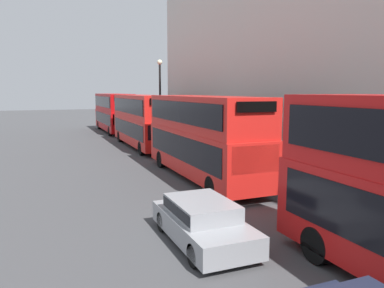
{
  "coord_description": "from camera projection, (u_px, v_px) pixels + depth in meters",
  "views": [
    {
      "loc": [
        -6.22,
        2.34,
        4.57
      ],
      "look_at": [
        0.48,
        18.64,
        2.07
      ],
      "focal_mm": 35.0,
      "sensor_mm": 36.0,
      "label": 1
    }
  ],
  "objects": [
    {
      "name": "bus_second_in_queue",
      "position": [
        203.0,
        134.0,
        19.35
      ],
      "size": [
        2.59,
        10.36,
        4.31
      ],
      "color": "red",
      "rests_on": "ground"
    },
    {
      "name": "bus_third_in_queue",
      "position": [
        143.0,
        119.0,
        30.37
      ],
      "size": [
        2.59,
        10.76,
        4.24
      ],
      "color": "red",
      "rests_on": "ground"
    },
    {
      "name": "bus_trailing",
      "position": [
        114.0,
        111.0,
        41.77
      ],
      "size": [
        2.59,
        10.56,
        4.26
      ],
      "color": "#B20C0F",
      "rests_on": "ground"
    },
    {
      "name": "car_hatchback",
      "position": [
        202.0,
        220.0,
        11.31
      ],
      "size": [
        1.88,
        4.27,
        1.31
      ],
      "color": "gray",
      "rests_on": "ground"
    },
    {
      "name": "street_lamp",
      "position": [
        160.0,
        93.0,
        32.5
      ],
      "size": [
        0.44,
        0.44,
        7.25
      ],
      "color": "black",
      "rests_on": "ground"
    },
    {
      "name": "pedestrian",
      "position": [
        250.0,
        161.0,
        20.33
      ],
      "size": [
        0.36,
        0.36,
        1.72
      ],
      "color": "brown",
      "rests_on": "ground"
    }
  ]
}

